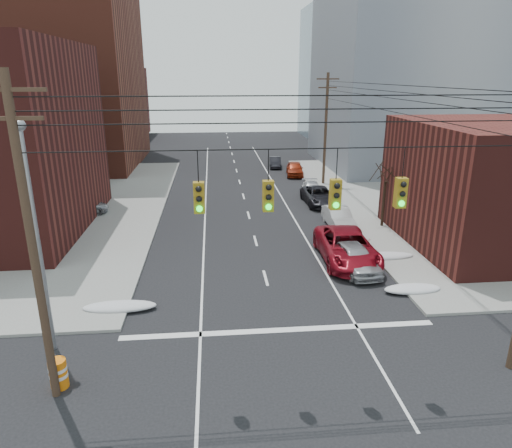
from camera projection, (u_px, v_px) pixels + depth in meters
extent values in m
plane|color=black|center=(310.00, 442.00, 14.09)|extent=(160.00, 160.00, 0.00)
cube|color=maroon|center=(25.00, 36.00, 52.65)|extent=(24.00, 20.00, 30.00)
cube|color=#4B1A16|center=(78.00, 103.00, 79.87)|extent=(22.00, 18.00, 12.00)
cube|color=gray|center=(420.00, 59.00, 53.78)|extent=(22.00, 20.00, 25.00)
cube|color=gray|center=(365.00, 73.00, 79.01)|extent=(20.00, 18.00, 22.00)
cylinder|color=#473323|center=(33.00, 250.00, 14.45)|extent=(0.28, 0.28, 11.00)
cube|color=#473323|center=(7.00, 90.00, 12.92)|extent=(2.20, 0.12, 0.12)
cube|color=#473323|center=(11.00, 118.00, 13.17)|extent=(1.80, 0.12, 0.12)
cylinder|color=#473323|center=(326.00, 131.00, 45.29)|extent=(0.28, 0.28, 11.00)
cube|color=#473323|center=(328.00, 79.00, 43.76)|extent=(2.20, 0.12, 0.12)
cube|color=#473323|center=(328.00, 88.00, 44.01)|extent=(1.80, 0.12, 0.12)
cylinder|color=black|center=(300.00, 149.00, 14.24)|extent=(17.00, 0.04, 0.04)
cylinder|color=black|center=(198.00, 166.00, 14.11)|extent=(0.03, 0.03, 1.00)
cube|color=olive|center=(199.00, 198.00, 14.42)|extent=(0.35, 0.30, 1.00)
sphere|color=black|center=(199.00, 189.00, 14.16)|extent=(0.20, 0.20, 0.20)
sphere|color=black|center=(199.00, 199.00, 14.26)|extent=(0.20, 0.20, 0.20)
sphere|color=#0CE526|center=(199.00, 209.00, 14.36)|extent=(0.20, 0.20, 0.20)
cylinder|color=black|center=(268.00, 165.00, 14.31)|extent=(0.03, 0.03, 1.00)
cube|color=olive|center=(268.00, 196.00, 14.62)|extent=(0.35, 0.30, 1.00)
sphere|color=black|center=(269.00, 187.00, 14.36)|extent=(0.20, 0.20, 0.20)
sphere|color=black|center=(269.00, 197.00, 14.46)|extent=(0.20, 0.20, 0.20)
sphere|color=#0CE526|center=(269.00, 207.00, 14.56)|extent=(0.20, 0.20, 0.20)
cylinder|color=black|center=(337.00, 164.00, 14.51)|extent=(0.03, 0.03, 1.00)
cube|color=olive|center=(335.00, 194.00, 14.82)|extent=(0.35, 0.30, 1.00)
sphere|color=black|center=(337.00, 186.00, 14.56)|extent=(0.20, 0.20, 0.20)
sphere|color=black|center=(337.00, 196.00, 14.66)|extent=(0.20, 0.20, 0.20)
sphere|color=#0CE526|center=(336.00, 205.00, 14.76)|extent=(0.20, 0.20, 0.20)
cylinder|color=black|center=(404.00, 163.00, 14.70)|extent=(0.03, 0.03, 1.00)
cube|color=olive|center=(401.00, 193.00, 15.02)|extent=(0.35, 0.30, 1.00)
sphere|color=black|center=(404.00, 184.00, 14.75)|extent=(0.20, 0.20, 0.20)
sphere|color=black|center=(403.00, 194.00, 14.85)|extent=(0.20, 0.20, 0.20)
sphere|color=#0CE526|center=(402.00, 203.00, 14.95)|extent=(0.20, 0.20, 0.20)
cylinder|color=gray|center=(39.00, 247.00, 17.51)|extent=(0.18, 0.18, 9.00)
sphere|color=gray|center=(19.00, 125.00, 16.07)|extent=(0.44, 0.44, 0.44)
cylinder|color=black|center=(384.00, 205.00, 33.32)|extent=(0.20, 0.20, 3.50)
cylinder|color=black|center=(391.00, 173.00, 32.74)|extent=(0.27, 0.82, 1.19)
cylinder|color=black|center=(387.00, 171.00, 33.13)|extent=(1.17, 0.54, 1.38)
cylinder|color=black|center=(377.00, 170.00, 33.22)|extent=(1.44, 1.00, 1.48)
cylinder|color=black|center=(381.00, 173.00, 32.62)|extent=(0.17, 0.84, 1.19)
cylinder|color=black|center=(382.00, 174.00, 32.13)|extent=(0.82, 0.99, 1.40)
cylinder|color=black|center=(392.00, 174.00, 31.76)|extent=(1.74, 0.21, 1.43)
cylinder|color=black|center=(392.00, 174.00, 32.41)|extent=(0.48, 0.73, 1.20)
ellipsoid|color=silver|center=(120.00, 307.00, 21.87)|extent=(3.50, 1.08, 0.42)
ellipsoid|color=silver|center=(412.00, 289.00, 23.67)|extent=(3.00, 1.08, 0.42)
ellipsoid|color=silver|center=(382.00, 256.00, 27.93)|extent=(4.00, 1.08, 0.42)
imported|color=maroon|center=(347.00, 247.00, 27.47)|extent=(3.25, 6.72, 1.84)
imported|color=#ABABB0|center=(355.00, 258.00, 26.21)|extent=(2.36, 4.81, 1.58)
imported|color=silver|center=(338.00, 217.00, 33.76)|extent=(1.57, 4.46, 1.47)
imported|color=black|center=(319.00, 196.00, 39.71)|extent=(2.59, 5.39, 1.48)
imported|color=silver|center=(312.00, 189.00, 42.54)|extent=(2.12, 4.41, 1.24)
imported|color=maroon|center=(295.00, 169.00, 50.94)|extent=(2.39, 4.72, 1.54)
imported|color=black|center=(275.00, 162.00, 55.54)|extent=(1.65, 3.91, 1.25)
imported|color=silver|center=(33.00, 228.00, 31.32)|extent=(4.01, 2.18, 1.25)
imported|color=#9D9DA1|center=(79.00, 207.00, 36.28)|extent=(4.81, 3.25, 1.22)
imported|color=black|center=(28.00, 204.00, 36.48)|extent=(5.51, 3.10, 1.51)
imported|color=#A6A5AA|center=(12.00, 203.00, 37.12)|extent=(4.33, 2.59, 1.38)
cylinder|color=orange|center=(58.00, 374.00, 16.40)|extent=(0.76, 0.76, 1.12)
cylinder|color=white|center=(58.00, 368.00, 16.33)|extent=(0.77, 0.77, 0.13)
cylinder|color=white|center=(59.00, 375.00, 16.42)|extent=(0.77, 0.77, 0.13)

